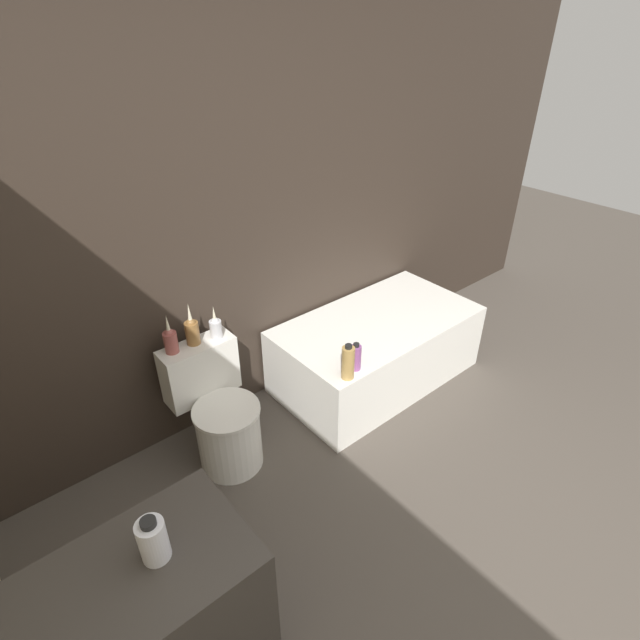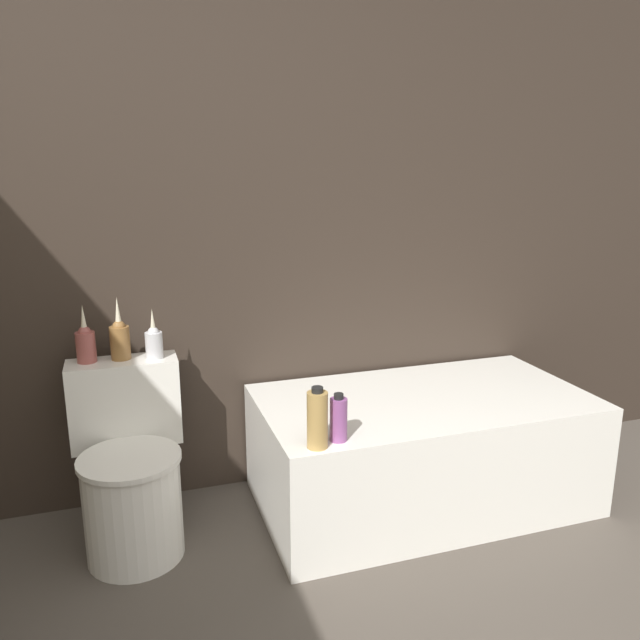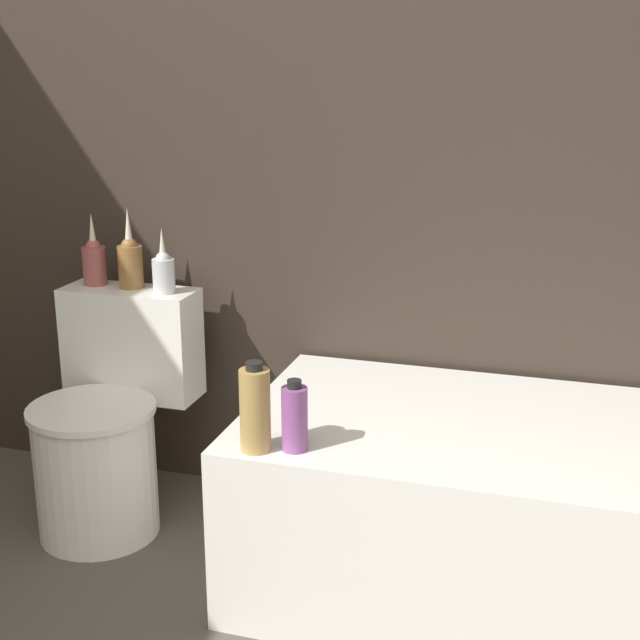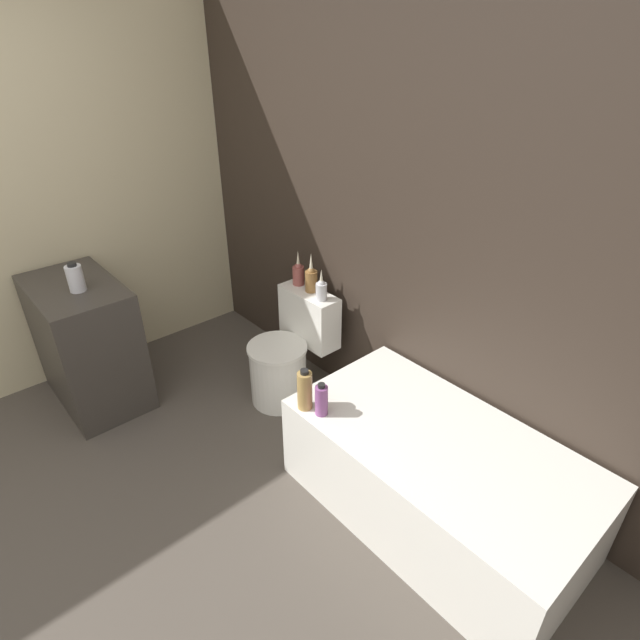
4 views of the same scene
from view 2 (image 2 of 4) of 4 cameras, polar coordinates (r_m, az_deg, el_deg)
name	(u,v)px [view 2 (image 2 of 4)]	position (r m, az deg, el deg)	size (l,w,h in m)	color
wall_back_tiled	(206,208)	(2.75, -10.39, 10.08)	(6.40, 0.06, 2.60)	#332821
bathtub	(422,448)	(2.87, 9.29, -11.48)	(1.43, 0.78, 0.50)	white
toilet	(130,471)	(2.62, -16.94, -13.11)	(0.43, 0.55, 0.71)	white
vase_gold	(86,343)	(2.64, -20.65, -1.96)	(0.08, 0.08, 0.23)	#994C47
vase_silver	(120,338)	(2.63, -17.84, -1.60)	(0.08, 0.08, 0.26)	olive
vase_bronze	(154,341)	(2.61, -14.95, -1.90)	(0.07, 0.07, 0.21)	silver
shampoo_bottle_tall	(317,419)	(2.23, -0.25, -9.06)	(0.08, 0.08, 0.23)	tan
shampoo_bottle_short	(338,419)	(2.29, 1.70, -9.03)	(0.06, 0.06, 0.18)	#8C4C8C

